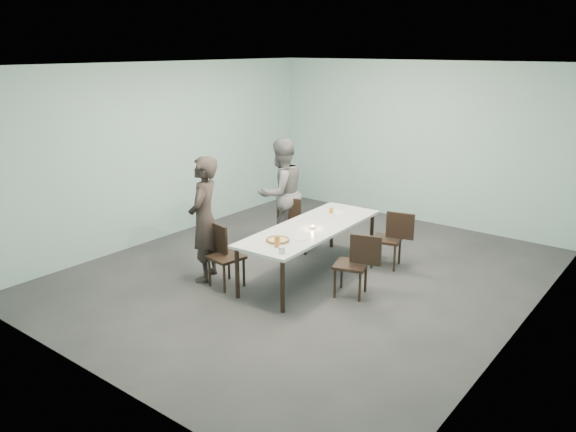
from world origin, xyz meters
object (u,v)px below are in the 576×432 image
Objects in this scene: chair_near_left at (223,251)px; tealight at (312,227)px; chair_far_right at (392,235)px; side_plate at (300,239)px; chair_far_left at (295,220)px; diner_near at (204,219)px; chair_near_right at (357,261)px; table at (311,230)px; pizza at (278,240)px; amber_tumbler at (331,211)px; water_tumbler at (282,250)px; diner_far at (281,193)px; beer_glass at (277,241)px.

chair_near_left reaches higher than tealight.
chair_far_right is 4.83× the size of side_plate.
chair_far_left is at bearing -3.80° from chair_far_right.
tealight is at bearing 101.32° from diner_near.
chair_near_right is (1.74, -0.93, 0.00)m from chair_far_left.
chair_near_left is at bearing 9.01° from chair_near_right.
chair_near_left is 1.00× the size of chair_far_right.
table is 0.58m from side_plate.
table is 0.80m from pizza.
pizza reaches higher than side_plate.
amber_tumbler is (0.69, 0.02, 0.29)m from chair_far_left.
water_tumbler is (0.35, -1.12, 0.10)m from table.
diner_far reaches higher than chair_near_right.
beer_glass is (0.99, -1.69, 0.32)m from chair_far_left.
diner_far reaches higher than beer_glass.
amber_tumbler is at bearing 105.29° from side_plate.
tealight is (-0.08, 0.89, -0.05)m from beer_glass.
tealight is 0.85m from amber_tumbler.
table is 1.13m from chair_far_left.
table is at bearing 92.13° from pizza.
beer_glass is at bearing 142.08° from water_tumbler.
chair_near_right is 1.12m from beer_glass.
chair_near_right reaches higher than water_tumbler.
tealight is (1.24, -0.85, -0.13)m from diner_far.
water_tumbler reaches higher than tealight.
tealight is (0.91, -0.80, 0.27)m from chair_far_left.
water_tumbler is at bearing 52.38° from diner_far.
water_tumbler is at bearing 59.03° from diner_near.
chair_near_left reaches higher than table.
chair_far_left is 1.66m from side_plate.
side_plate is 2.25× the size of amber_tumbler.
amber_tumbler is (-0.30, 1.71, -0.03)m from beer_glass.
tealight is (0.85, 0.96, 0.27)m from chair_near_left.
amber_tumbler is (0.63, 1.77, 0.29)m from chair_near_left.
amber_tumbler is (-0.35, 1.28, 0.04)m from side_plate.
side_plate reaches higher than table.
chair_far_right is 1.33m from tealight.
diner_near is (-1.89, -2.05, 0.40)m from chair_far_right.
beer_glass is at bearing -85.04° from tealight.
table is 33.00× the size of amber_tumbler.
chair_near_right is at bearing 34.34° from pizza.
diner_near is 2.02m from amber_tumbler.
water_tumbler is at bearing 4.45° from chair_near_left.
table is 1.47× the size of diner_near.
chair_far_right is 2.82m from diner_near.
diner_far is (-0.06, 1.81, 0.01)m from diner_near.
diner_near is at bearing -137.18° from table.
table is 1.46× the size of diner_far.
chair_far_left is at bearing 95.03° from diner_far.
chair_far_right is at bearing -4.53° from chair_far_left.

